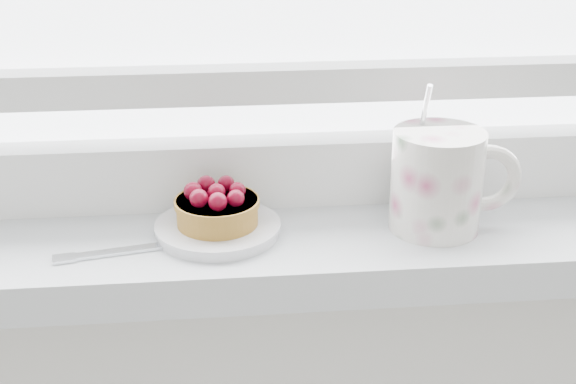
{
  "coord_description": "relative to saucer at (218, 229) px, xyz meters",
  "views": [
    {
      "loc": [
        -0.09,
        1.18,
        1.29
      ],
      "look_at": [
        -0.02,
        1.88,
        0.99
      ],
      "focal_mm": 50.0,
      "sensor_mm": 36.0,
      "label": 1
    }
  ],
  "objects": [
    {
      "name": "raspberry_tart",
      "position": [
        -0.0,
        -0.0,
        0.02
      ],
      "size": [
        0.08,
        0.08,
        0.04
      ],
      "color": "#8F601F",
      "rests_on": "saucer"
    },
    {
      "name": "floral_mug",
      "position": [
        0.22,
        -0.01,
        0.05
      ],
      "size": [
        0.13,
        0.1,
        0.15
      ],
      "color": "silver",
      "rests_on": "windowsill"
    },
    {
      "name": "saucer",
      "position": [
        0.0,
        0.0,
        0.0
      ],
      "size": [
        0.12,
        0.12,
        0.01
      ],
      "primitive_type": "cylinder",
      "color": "silver",
      "rests_on": "windowsill"
    },
    {
      "name": "fork",
      "position": [
        -0.05,
        -0.02,
        -0.0
      ],
      "size": [
        0.2,
        0.06,
        0.0
      ],
      "color": "silver",
      "rests_on": "windowsill"
    }
  ]
}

